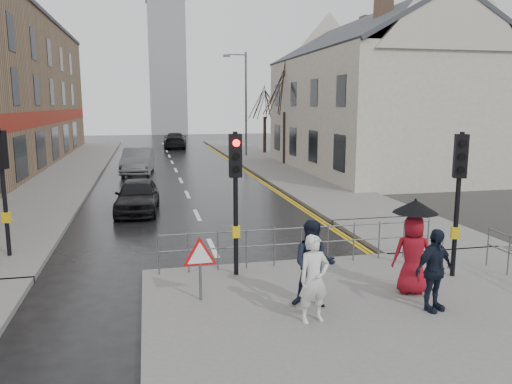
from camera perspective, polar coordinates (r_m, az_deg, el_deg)
name	(u,v)px	position (r m, az deg, el deg)	size (l,w,h in m)	color
ground	(229,283)	(11.94, -3.06, -10.37)	(120.00, 120.00, 0.00)	black
near_pavement	(425,334)	(9.83, 18.77, -15.10)	(10.00, 9.00, 0.14)	#605E5B
left_pavement	(73,168)	(34.62, -20.16, 2.60)	(4.00, 44.00, 0.14)	#605E5B
right_pavement	(261,160)	(37.22, 0.53, 3.68)	(4.00, 40.00, 0.14)	#605E5B
pavement_bridge_right	(414,233)	(16.82, 17.62, -4.54)	(4.00, 4.20, 0.14)	#605E5B
building_right_cream	(373,94)	(32.17, 13.21, 10.84)	(9.00, 16.40, 10.10)	beige
church_tower	(167,69)	(73.29, -10.10, 13.62)	(5.00, 5.00, 18.00)	gray
traffic_signal_near_left	(236,179)	(11.55, -2.35, 1.55)	(0.28, 0.27, 3.40)	black
traffic_signal_near_right	(459,179)	(12.36, 22.19, 1.37)	(0.34, 0.33, 3.40)	black
traffic_signal_far_left	(2,170)	(14.64, -27.01, 2.25)	(0.34, 0.33, 3.40)	black
guard_railing_front	(301,237)	(12.67, 5.22, -5.11)	(7.14, 0.04, 1.00)	#595B5E
warning_sign	(200,258)	(10.37, -6.41, -7.52)	(0.80, 0.07, 1.35)	#595B5E
street_lamp	(244,97)	(39.79, -1.41, 10.77)	(1.83, 0.25, 8.00)	#595B5E
tree_near	(285,90)	(34.35, 3.35, 11.61)	(2.40, 2.40, 6.58)	#32241C
tree_far	(265,101)	(42.21, 1.02, 10.35)	(2.40, 2.40, 5.64)	#32241C
pedestrian_a	(314,279)	(9.42, 6.64, -9.83)	(0.61, 0.40, 1.66)	silver
pedestrian_b	(314,264)	(10.08, 6.60, -8.17)	(0.86, 0.67, 1.77)	black
pedestrian_with_umbrella	(413,243)	(11.14, 17.54, -5.55)	(0.96, 0.96, 2.05)	maroon
pedestrian_d	(434,270)	(10.44, 19.69, -8.39)	(0.97, 0.40, 1.65)	black
car_parked	(137,196)	(19.87, -13.40, -0.41)	(1.57, 3.89, 1.33)	black
car_mid	(138,161)	(31.04, -13.34, 3.48)	(1.66, 4.75, 1.56)	#4C4E52
car_far	(175,140)	(48.60, -9.23, 5.84)	(2.11, 5.20, 1.51)	black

